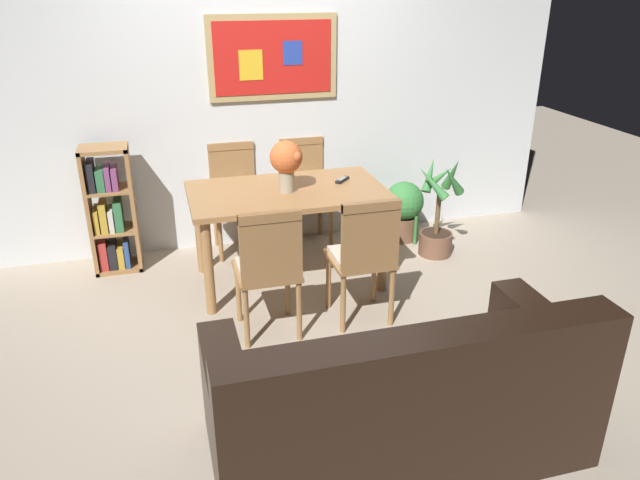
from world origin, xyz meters
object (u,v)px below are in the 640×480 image
(leather_couch, at_px, (399,401))
(potted_ivy, at_px, (404,209))
(dining_chair_far_right, at_px, (304,183))
(dining_chair_far_left, at_px, (234,189))
(flower_vase, at_px, (287,160))
(dining_table, at_px, (288,203))
(potted_palm, at_px, (438,219))
(dining_chair_near_left, at_px, (269,263))
(dining_chair_near_right, at_px, (365,250))
(bookshelf, at_px, (110,214))
(tv_remote, at_px, (342,180))

(leather_couch, height_order, potted_ivy, leather_couch)
(dining_chair_far_right, distance_m, leather_couch, 2.70)
(dining_chair_far_left, relative_size, flower_vase, 2.43)
(dining_chair_far_left, height_order, leather_couch, dining_chair_far_left)
(dining_table, relative_size, potted_palm, 1.66)
(leather_couch, relative_size, potted_ivy, 3.40)
(dining_chair_far_left, distance_m, flower_vase, 0.93)
(dining_chair_near_left, height_order, potted_palm, dining_chair_near_left)
(dining_chair_near_right, relative_size, dining_chair_near_left, 1.00)
(leather_couch, bearing_deg, potted_ivy, 66.69)
(dining_chair_far_left, height_order, potted_ivy, dining_chair_far_left)
(bookshelf, height_order, flower_vase, flower_vase)
(dining_table, distance_m, potted_ivy, 1.33)
(bookshelf, distance_m, flower_vase, 1.52)
(dining_chair_near_left, height_order, flower_vase, flower_vase)
(dining_chair_near_right, distance_m, tv_remote, 0.85)
(dining_table, bearing_deg, potted_palm, 5.89)
(dining_table, bearing_deg, dining_chair_far_left, 112.09)
(flower_vase, bearing_deg, bookshelf, 154.47)
(leather_couch, bearing_deg, dining_table, 92.96)
(dining_chair_near_right, bearing_deg, dining_table, 115.22)
(dining_chair_far_left, distance_m, bookshelf, 1.01)
(leather_couch, distance_m, bookshelf, 2.89)
(dining_chair_near_right, height_order, dining_chair_far_right, same)
(potted_palm, bearing_deg, dining_chair_far_right, 148.85)
(potted_palm, relative_size, flower_vase, 2.31)
(dining_table, xyz_separation_m, bookshelf, (-1.29, 0.58, -0.17))
(dining_table, xyz_separation_m, leather_couch, (0.10, -1.95, -0.33))
(dining_chair_far_right, relative_size, bookshelf, 0.90)
(dining_table, relative_size, flower_vase, 3.83)
(tv_remote, bearing_deg, dining_chair_far_left, 139.01)
(dining_chair_far_right, xyz_separation_m, leather_couch, (-0.21, -2.68, -0.23))
(potted_ivy, relative_size, potted_palm, 0.61)
(dining_chair_near_right, xyz_separation_m, leather_couch, (-0.25, -1.21, -0.23))
(dining_table, distance_m, leather_couch, 1.98)
(dining_chair_near_right, bearing_deg, dining_chair_near_left, -178.96)
(dining_table, relative_size, potted_ivy, 2.71)
(dining_chair_far_left, bearing_deg, potted_ivy, -7.97)
(dining_chair_near_right, xyz_separation_m, bookshelf, (-1.64, 1.32, -0.07))
(dining_table, bearing_deg, dining_chair_near_right, -64.78)
(potted_palm, bearing_deg, flower_vase, -172.65)
(dining_chair_near_left, distance_m, leather_couch, 1.29)
(bookshelf, bearing_deg, dining_chair_far_left, 8.41)
(dining_chair_far_left, height_order, dining_chair_near_right, same)
(potted_palm, xyz_separation_m, flower_vase, (-1.31, -0.17, 0.66))
(leather_couch, distance_m, potted_ivy, 2.69)
(dining_chair_near_left, relative_size, leather_couch, 0.51)
(dining_chair_near_right, height_order, leather_couch, dining_chair_near_right)
(bookshelf, bearing_deg, tv_remote, -15.99)
(dining_chair_near_left, xyz_separation_m, tv_remote, (0.74, 0.83, 0.22))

